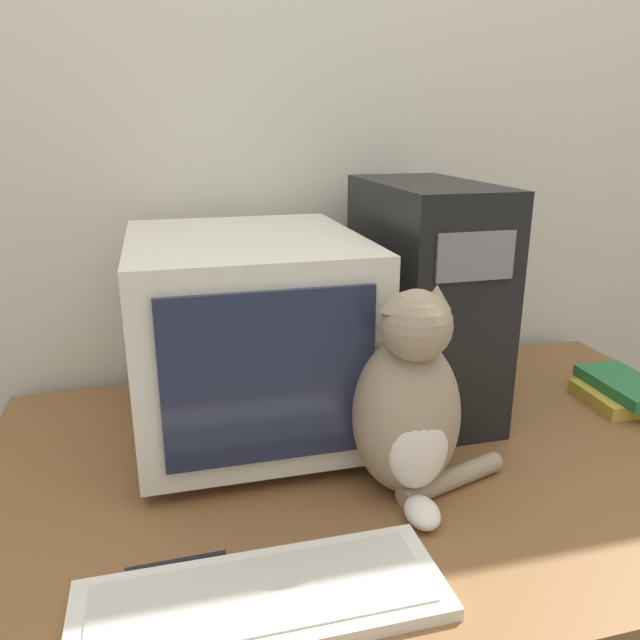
# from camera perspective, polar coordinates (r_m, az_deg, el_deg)

# --- Properties ---
(wall_back) EXTENTS (7.00, 0.05, 2.50)m
(wall_back) POSITION_cam_1_polar(r_m,az_deg,el_deg) (1.48, -0.09, 16.65)
(wall_back) COLOR beige
(wall_back) RESTS_ON ground_plane
(desk) EXTENTS (1.42, 0.90, 0.71)m
(desk) POSITION_cam_1_polar(r_m,az_deg,el_deg) (1.36, 5.96, -25.27)
(desk) COLOR brown
(desk) RESTS_ON ground_plane
(crt_monitor) EXTENTS (0.41, 0.48, 0.38)m
(crt_monitor) POSITION_cam_1_polar(r_m,az_deg,el_deg) (1.17, -6.62, -1.18)
(crt_monitor) COLOR beige
(crt_monitor) RESTS_ON desk
(computer_tower) EXTENTS (0.20, 0.40, 0.46)m
(computer_tower) POSITION_cam_1_polar(r_m,az_deg,el_deg) (1.28, 9.39, 2.02)
(computer_tower) COLOR black
(computer_tower) RESTS_ON desk
(keyboard) EXTENTS (0.46, 0.17, 0.02)m
(keyboard) POSITION_cam_1_polar(r_m,az_deg,el_deg) (0.85, -5.30, -24.10)
(keyboard) COLOR silver
(keyboard) RESTS_ON desk
(cat) EXTENTS (0.27, 0.23, 0.35)m
(cat) POSITION_cam_1_polar(r_m,az_deg,el_deg) (0.99, 8.16, -7.96)
(cat) COLOR gray
(cat) RESTS_ON desk
(book_stack) EXTENTS (0.16, 0.21, 0.05)m
(book_stack) POSITION_cam_1_polar(r_m,az_deg,el_deg) (1.47, 25.95, -5.89)
(book_stack) COLOR gold
(book_stack) RESTS_ON desk
(pen) EXTENTS (0.13, 0.01, 0.01)m
(pen) POSITION_cam_1_polar(r_m,az_deg,el_deg) (0.92, -13.01, -20.77)
(pen) COLOR black
(pen) RESTS_ON desk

